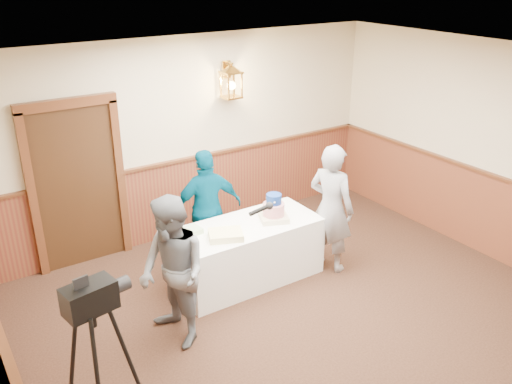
% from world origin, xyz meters
% --- Properties ---
extents(ground, '(7.00, 7.00, 0.00)m').
position_xyz_m(ground, '(0.00, 0.00, 0.00)').
color(ground, black).
rests_on(ground, ground).
extents(room_shell, '(6.02, 7.02, 2.81)m').
position_xyz_m(room_shell, '(-0.05, 0.45, 1.52)').
color(room_shell, beige).
rests_on(room_shell, ground).
extents(display_table, '(1.80, 0.80, 0.75)m').
position_xyz_m(display_table, '(-0.06, 1.90, 0.38)').
color(display_table, white).
rests_on(display_table, ground).
extents(tiered_cake, '(0.43, 0.43, 0.34)m').
position_xyz_m(tiered_cake, '(0.29, 1.84, 0.88)').
color(tiered_cake, beige).
rests_on(tiered_cake, display_table).
extents(sheet_cake_yellow, '(0.46, 0.42, 0.08)m').
position_xyz_m(sheet_cake_yellow, '(-0.44, 1.75, 0.79)').
color(sheet_cake_yellow, '#FFF598').
rests_on(sheet_cake_yellow, display_table).
extents(sheet_cake_green, '(0.28, 0.24, 0.06)m').
position_xyz_m(sheet_cake_green, '(-0.74, 2.07, 0.78)').
color(sheet_cake_green, '#A2CA8F').
rests_on(sheet_cake_green, display_table).
extents(interviewer, '(1.51, 0.83, 1.61)m').
position_xyz_m(interviewer, '(-1.31, 1.30, 0.81)').
color(interviewer, slate).
rests_on(interviewer, ground).
extents(baker, '(0.58, 0.71, 1.67)m').
position_xyz_m(baker, '(0.97, 1.57, 0.83)').
color(baker, gray).
rests_on(baker, ground).
extents(assistant_p, '(0.96, 0.50, 1.56)m').
position_xyz_m(assistant_p, '(-0.26, 2.51, 0.78)').
color(assistant_p, '#00445E').
rests_on(assistant_p, ground).
extents(tv_camera_rig, '(0.61, 0.56, 1.54)m').
position_xyz_m(tv_camera_rig, '(-2.37, 0.39, 0.69)').
color(tv_camera_rig, black).
rests_on(tv_camera_rig, ground).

